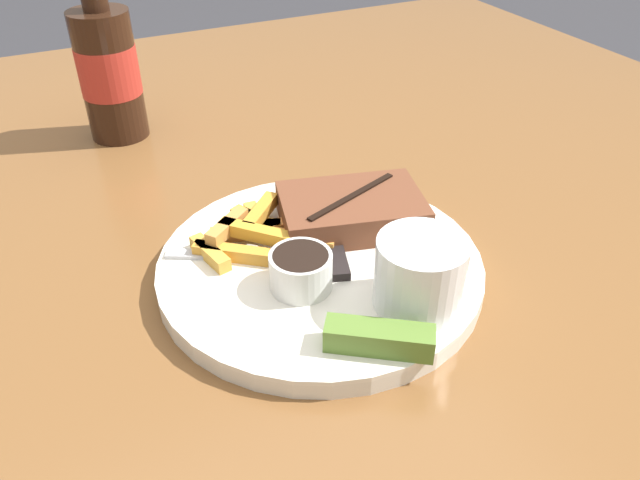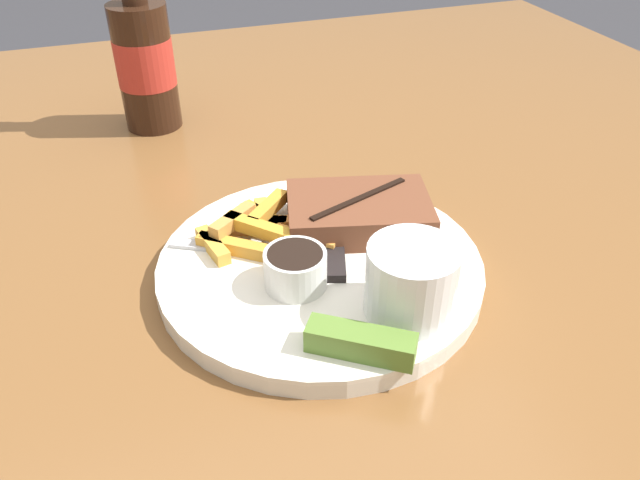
# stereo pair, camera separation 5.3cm
# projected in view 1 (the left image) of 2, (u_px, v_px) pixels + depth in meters

# --- Properties ---
(dining_table) EXTENTS (1.40, 1.48, 0.73)m
(dining_table) POSITION_uv_depth(u_px,v_px,m) (320.00, 324.00, 0.59)
(dining_table) COLOR brown
(dining_table) RESTS_ON ground_plane
(dinner_plate) EXTENTS (0.28, 0.28, 0.02)m
(dinner_plate) POSITION_uv_depth(u_px,v_px,m) (320.00, 267.00, 0.55)
(dinner_plate) COLOR silver
(dinner_plate) RESTS_ON dining_table
(steak_portion) EXTENTS (0.15, 0.12, 0.03)m
(steak_portion) POSITION_uv_depth(u_px,v_px,m) (351.00, 210.00, 0.58)
(steak_portion) COLOR brown
(steak_portion) RESTS_ON dinner_plate
(fries_pile) EXTENTS (0.12, 0.10, 0.02)m
(fries_pile) POSITION_uv_depth(u_px,v_px,m) (251.00, 233.00, 0.56)
(fries_pile) COLOR gold
(fries_pile) RESTS_ON dinner_plate
(coleslaw_cup) EXTENTS (0.07, 0.07, 0.06)m
(coleslaw_cup) POSITION_uv_depth(u_px,v_px,m) (420.00, 270.00, 0.47)
(coleslaw_cup) COLOR white
(coleslaw_cup) RESTS_ON dinner_plate
(dipping_sauce_cup) EXTENTS (0.05, 0.05, 0.03)m
(dipping_sauce_cup) POSITION_uv_depth(u_px,v_px,m) (301.00, 269.00, 0.50)
(dipping_sauce_cup) COLOR silver
(dipping_sauce_cup) RESTS_ON dinner_plate
(pickle_spear) EXTENTS (0.08, 0.06, 0.02)m
(pickle_spear) POSITION_uv_depth(u_px,v_px,m) (379.00, 338.00, 0.45)
(pickle_spear) COLOR #567A2D
(pickle_spear) RESTS_ON dinner_plate
(fork_utensil) EXTENTS (0.12, 0.07, 0.00)m
(fork_utensil) POSITION_uv_depth(u_px,v_px,m) (236.00, 255.00, 0.54)
(fork_utensil) COLOR #B7B7BC
(fork_utensil) RESTS_ON dinner_plate
(knife_utensil) EXTENTS (0.07, 0.16, 0.01)m
(knife_utensil) POSITION_uv_depth(u_px,v_px,m) (330.00, 234.00, 0.57)
(knife_utensil) COLOR #B7B7BC
(knife_utensil) RESTS_ON dinner_plate
(beer_bottle) EXTENTS (0.07, 0.07, 0.24)m
(beer_bottle) POSITION_uv_depth(u_px,v_px,m) (108.00, 67.00, 0.73)
(beer_bottle) COLOR black
(beer_bottle) RESTS_ON dining_table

